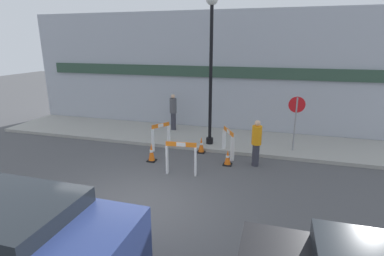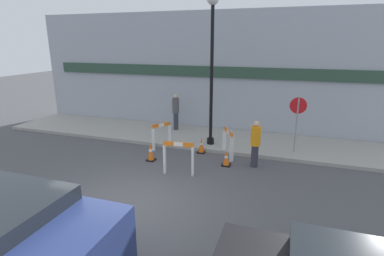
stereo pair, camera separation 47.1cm
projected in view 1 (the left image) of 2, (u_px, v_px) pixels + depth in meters
name	position (u px, v px, depth m)	size (l,w,h in m)	color
ground_plane	(132.00, 208.00, 7.75)	(60.00, 60.00, 0.00)	#4C4C4F
sidewalk_slab	(195.00, 137.00, 13.29)	(18.00, 3.04, 0.13)	#9E9B93
storefront_facade	(204.00, 72.00, 14.01)	(18.00, 0.22, 5.50)	#A3A8B2
streetlamp_post	(211.00, 52.00, 11.23)	(0.44, 0.44, 5.70)	black
stop_sign	(296.00, 115.00, 11.09)	(0.60, 0.06, 2.08)	gray
barricade_0	(228.00, 141.00, 11.09)	(0.60, 0.93, 1.04)	white
barricade_1	(161.00, 135.00, 11.85)	(0.57, 0.76, 1.05)	white
barricade_2	(181.00, 157.00, 9.53)	(1.00, 0.24, 1.10)	white
traffic_cone_0	(201.00, 145.00, 11.53)	(0.30, 0.30, 0.63)	black
traffic_cone_1	(151.00, 153.00, 10.69)	(0.30, 0.30, 0.68)	black
traffic_cone_2	(228.00, 158.00, 10.37)	(0.30, 0.30, 0.55)	black
person_worker	(256.00, 142.00, 10.16)	(0.34, 0.34, 1.62)	#33333D
person_pedestrian	(173.00, 111.00, 13.91)	(0.37, 0.37, 1.68)	#33333D
parked_car_1	(4.00, 241.00, 4.92)	(4.45, 1.99, 1.74)	navy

